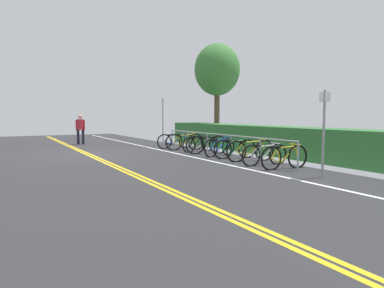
# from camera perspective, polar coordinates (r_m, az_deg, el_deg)

# --- Properties ---
(ground_plane) EXTENTS (28.30, 10.15, 0.05)m
(ground_plane) POSITION_cam_1_polar(r_m,az_deg,el_deg) (14.65, -16.79, -1.65)
(ground_plane) COLOR #2B2B2D
(centre_line_yellow_inner) EXTENTS (25.47, 0.10, 0.00)m
(centre_line_yellow_inner) POSITION_cam_1_polar(r_m,az_deg,el_deg) (14.63, -17.10, -1.56)
(centre_line_yellow_inner) COLOR gold
(centre_line_yellow_inner) RESTS_ON ground_plane
(centre_line_yellow_outer) EXTENTS (25.47, 0.10, 0.00)m
(centre_line_yellow_outer) POSITION_cam_1_polar(r_m,az_deg,el_deg) (14.67, -16.49, -1.53)
(centre_line_yellow_outer) COLOR gold
(centre_line_yellow_outer) RESTS_ON ground_plane
(bike_lane_stripe_white) EXTENTS (25.47, 0.12, 0.00)m
(bike_lane_stripe_white) POSITION_cam_1_polar(r_m,az_deg,el_deg) (15.63, -5.25, -0.97)
(bike_lane_stripe_white) COLOR white
(bike_lane_stripe_white) RESTS_ON ground_plane
(bike_rack) EXTENTS (8.14, 0.05, 0.85)m
(bike_rack) POSITION_cam_1_polar(r_m,az_deg,el_deg) (13.27, 4.32, 0.79)
(bike_rack) COLOR #9EA0A5
(bike_rack) RESTS_ON ground_plane
(bicycle_0) EXTENTS (0.46, 1.76, 0.73)m
(bicycle_0) POSITION_cam_1_polar(r_m,az_deg,el_deg) (16.33, -2.78, 0.49)
(bicycle_0) COLOR black
(bicycle_0) RESTS_ON ground_plane
(bicycle_1) EXTENTS (0.50, 1.77, 0.78)m
(bicycle_1) POSITION_cam_1_polar(r_m,az_deg,el_deg) (15.52, -1.19, 0.36)
(bicycle_1) COLOR black
(bicycle_1) RESTS_ON ground_plane
(bicycle_2) EXTENTS (0.46, 1.68, 0.70)m
(bicycle_2) POSITION_cam_1_polar(r_m,az_deg,el_deg) (14.84, 1.04, -0.01)
(bicycle_2) COLOR black
(bicycle_2) RESTS_ON ground_plane
(bicycle_3) EXTENTS (0.65, 1.65, 0.78)m
(bicycle_3) POSITION_cam_1_polar(r_m,az_deg,el_deg) (14.04, 2.41, -0.11)
(bicycle_3) COLOR black
(bicycle_3) RESTS_ON ground_plane
(bicycle_4) EXTENTS (0.58, 1.67, 0.74)m
(bicycle_4) POSITION_cam_1_polar(r_m,az_deg,el_deg) (13.29, 4.57, -0.50)
(bicycle_4) COLOR black
(bicycle_4) RESTS_ON ground_plane
(bicycle_5) EXTENTS (0.46, 1.66, 0.74)m
(bicycle_5) POSITION_cam_1_polar(r_m,az_deg,el_deg) (12.67, 7.02, -0.78)
(bicycle_5) COLOR black
(bicycle_5) RESTS_ON ground_plane
(bicycle_6) EXTENTS (0.46, 1.83, 0.77)m
(bicycle_6) POSITION_cam_1_polar(r_m,az_deg,el_deg) (11.94, 9.54, -1.07)
(bicycle_6) COLOR black
(bicycle_6) RESTS_ON ground_plane
(bicycle_7) EXTENTS (0.46, 1.72, 0.71)m
(bicycle_7) POSITION_cam_1_polar(r_m,az_deg,el_deg) (11.07, 11.78, -1.72)
(bicycle_7) COLOR black
(bicycle_7) RESTS_ON ground_plane
(bicycle_8) EXTENTS (0.46, 1.69, 0.75)m
(bicycle_8) POSITION_cam_1_polar(r_m,az_deg,el_deg) (10.44, 14.89, -2.08)
(bicycle_8) COLOR black
(bicycle_8) RESTS_ON ground_plane
(pedestrian) EXTENTS (0.32, 0.44, 1.58)m
(pedestrian) POSITION_cam_1_polar(r_m,az_deg,el_deg) (19.35, -17.78, 2.60)
(pedestrian) COLOR #1E1E2D
(pedestrian) RESTS_ON ground_plane
(sign_post_near) EXTENTS (0.36, 0.08, 2.39)m
(sign_post_near) POSITION_cam_1_polar(r_m,az_deg,el_deg) (17.55, -4.79, 4.34)
(sign_post_near) COLOR gray
(sign_post_near) RESTS_ON ground_plane
(sign_post_far) EXTENTS (0.36, 0.07, 2.19)m
(sign_post_far) POSITION_cam_1_polar(r_m,az_deg,el_deg) (9.23, 20.74, 2.93)
(sign_post_far) COLOR gray
(sign_post_far) RESTS_ON ground_plane
(hedge_backdrop) EXTENTS (17.09, 1.35, 1.11)m
(hedge_backdrop) POSITION_cam_1_polar(r_m,az_deg,el_deg) (13.58, 16.01, 0.34)
(hedge_backdrop) COLOR #2D6B30
(hedge_backdrop) RESTS_ON ground_plane
(tree_near_left) EXTENTS (2.50, 2.50, 5.48)m
(tree_near_left) POSITION_cam_1_polar(r_m,az_deg,el_deg) (19.70, 4.13, 11.93)
(tree_near_left) COLOR brown
(tree_near_left) RESTS_ON ground_plane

